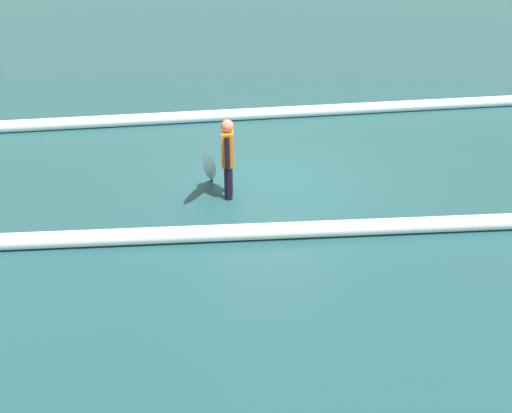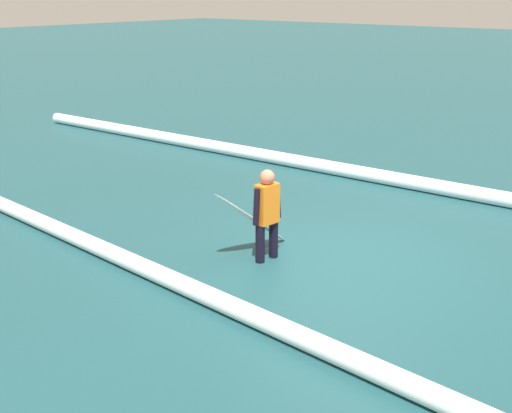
% 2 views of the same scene
% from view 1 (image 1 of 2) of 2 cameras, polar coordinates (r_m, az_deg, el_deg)
% --- Properties ---
extents(ground_plane, '(121.64, 121.64, 0.00)m').
position_cam_1_polar(ground_plane, '(10.21, 1.48, 3.57)').
color(ground_plane, '#1D4A4F').
extents(surfer, '(0.24, 0.56, 1.40)m').
position_cam_1_polar(surfer, '(9.01, -3.11, 5.69)').
color(surfer, black).
rests_on(surfer, ground_plane).
extents(surfboard, '(0.37, 1.53, 1.17)m').
position_cam_1_polar(surfboard, '(9.10, -5.17, 4.44)').
color(surfboard, white).
rests_on(surfboard, ground_plane).
extents(wave_crest_foreground, '(21.92, 1.24, 0.29)m').
position_cam_1_polar(wave_crest_foreground, '(13.59, -6.91, 9.78)').
color(wave_crest_foreground, white).
rests_on(wave_crest_foreground, ground_plane).
extents(wave_crest_midground, '(16.12, 1.18, 0.25)m').
position_cam_1_polar(wave_crest_midground, '(8.38, 17.13, -1.98)').
color(wave_crest_midground, white).
rests_on(wave_crest_midground, ground_plane).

